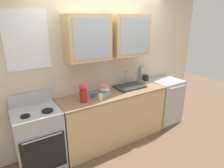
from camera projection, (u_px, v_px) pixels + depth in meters
ground_plane at (114, 139)px, 3.63m from camera, size 10.00×10.00×0.00m
back_wall_unit at (105, 63)px, 3.41m from camera, size 4.44×0.43×2.51m
counter at (114, 117)px, 3.48m from camera, size 1.94×0.59×0.92m
stove_range at (39, 139)px, 2.82m from camera, size 0.63×0.59×1.10m
sink_faucet at (129, 86)px, 3.57m from camera, size 0.52×0.35×0.29m
bowl_stack at (105, 90)px, 3.24m from camera, size 0.18×0.18×0.16m
vase at (83, 92)px, 2.92m from camera, size 0.11×0.11×0.30m
cup_near_sink at (101, 97)px, 3.02m from camera, size 0.11×0.07×0.09m
cup_near_bowls at (93, 95)px, 3.11m from camera, size 0.12×0.09×0.08m
dishwasher at (165, 101)px, 4.12m from camera, size 0.58×0.57×0.92m
coffee_maker at (144, 76)px, 3.88m from camera, size 0.17×0.20×0.29m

